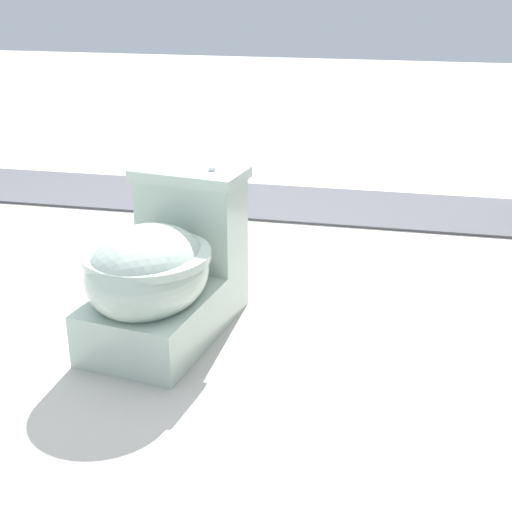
# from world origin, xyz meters

# --- Properties ---
(ground_plane) EXTENTS (14.00, 14.00, 0.00)m
(ground_plane) POSITION_xyz_m (0.00, 0.00, 0.00)
(ground_plane) COLOR #B7B2A8
(gravel_strip) EXTENTS (0.56, 8.00, 0.01)m
(gravel_strip) POSITION_xyz_m (-1.15, 0.50, 0.01)
(gravel_strip) COLOR #4C4C51
(gravel_strip) RESTS_ON ground
(toilet) EXTENTS (0.68, 0.47, 0.52)m
(toilet) POSITION_xyz_m (0.27, 0.09, 0.22)
(toilet) COLOR #B2C6B7
(toilet) RESTS_ON ground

